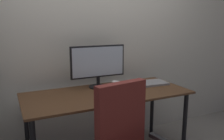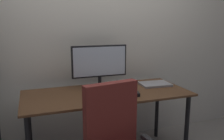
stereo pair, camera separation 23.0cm
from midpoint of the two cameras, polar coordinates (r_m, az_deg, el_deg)
back_wall at (r=2.71m, az=-2.35°, el=9.05°), size 6.40×0.10×2.60m
desk at (r=2.34m, az=1.58°, el=-7.40°), size 1.62×0.71×0.74m
monitor at (r=2.45m, az=-0.35°, el=1.61°), size 0.59×0.20×0.44m
keyboard at (r=2.13m, az=3.91°, el=-6.77°), size 0.29×0.12×0.02m
mouse at (r=2.24m, az=8.83°, el=-5.78°), size 0.08×0.11×0.03m
coffee_mug at (r=2.35m, az=3.75°, el=-3.99°), size 0.09×0.07×0.10m
laptop at (r=2.64m, az=12.90°, el=-3.38°), size 0.34×0.25×0.02m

